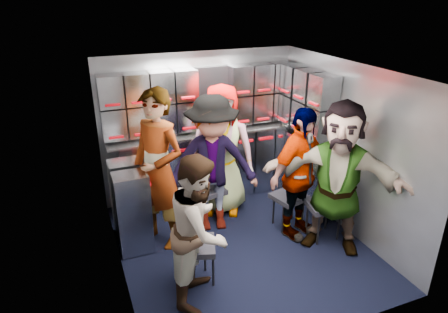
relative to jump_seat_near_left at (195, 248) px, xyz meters
name	(u,v)px	position (x,y,z in m)	size (l,w,h in m)	color
floor	(241,245)	(0.71, 0.42, -0.43)	(3.00, 3.00, 0.00)	black
wall_back	(199,126)	(0.71, 1.92, 0.62)	(2.80, 0.04, 2.10)	gray
wall_left	(114,188)	(-0.69, 0.42, 0.62)	(0.04, 3.00, 2.10)	gray
wall_right	(346,148)	(2.11, 0.42, 0.62)	(0.04, 3.00, 2.10)	gray
ceiling	(244,71)	(0.71, 0.42, 1.67)	(2.80, 3.00, 0.02)	silver
cart_bank_back	(205,167)	(0.71, 1.71, 0.07)	(2.68, 0.38, 0.99)	#9EA4AE
cart_bank_left	(131,206)	(-0.48, 0.98, 0.07)	(0.38, 0.76, 0.99)	#9EA4AE
counter	(204,133)	(0.71, 1.71, 0.59)	(2.68, 0.42, 0.03)	#ADB0B5
locker_bank_back	(202,98)	(0.71, 1.77, 1.06)	(2.68, 0.28, 0.82)	#9EA4AE
locker_bank_right	(307,101)	(1.96, 1.12, 1.06)	(0.28, 1.00, 0.82)	#9EA4AE
right_cabinet	(305,172)	(1.96, 1.02, 0.07)	(0.28, 1.20, 1.00)	#9EA4AE
coffee_niche	(213,98)	(0.89, 1.83, 1.04)	(0.46, 0.16, 0.84)	black
red_latch_strip	(209,147)	(0.71, 1.51, 0.45)	(2.60, 0.02, 0.03)	#A8030C
jump_seat_near_left	(195,248)	(0.00, 0.00, 0.00)	(0.51, 0.49, 0.48)	black
jump_seat_mid_left	(208,192)	(0.54, 1.11, -0.01)	(0.45, 0.43, 0.47)	black
jump_seat_center	(217,177)	(0.81, 1.48, -0.02)	(0.41, 0.39, 0.46)	black
jump_seat_mid_right	(289,198)	(1.44, 0.58, -0.02)	(0.47, 0.45, 0.46)	black
jump_seat_near_right	(324,207)	(1.72, 0.21, -0.01)	(0.46, 0.44, 0.47)	black
attendant_standing	(158,170)	(-0.14, 0.86, 0.53)	(0.69, 0.46, 1.91)	black
attendant_arc_a	(200,229)	(0.00, -0.18, 0.34)	(0.74, 0.58, 1.52)	black
attendant_arc_b	(212,165)	(0.54, 0.93, 0.45)	(1.13, 0.65, 1.75)	black
attendant_arc_c	(222,150)	(0.81, 1.30, 0.46)	(0.87, 0.56, 1.78)	black
attendant_arc_d	(299,175)	(1.44, 0.40, 0.40)	(0.97, 0.40, 1.65)	black
attendant_arc_e	(338,178)	(1.72, 0.03, 0.47)	(1.67, 0.53, 1.80)	black
bottle_left	(164,129)	(0.14, 1.66, 0.74)	(0.06, 0.06, 0.26)	white
bottle_mid	(162,129)	(0.10, 1.66, 0.74)	(0.07, 0.07, 0.26)	white
bottle_right	(244,119)	(1.30, 1.66, 0.74)	(0.06, 0.06, 0.27)	white
cup_left	(171,134)	(0.23, 1.65, 0.65)	(0.08, 0.08, 0.10)	tan
cup_right	(285,119)	(1.96, 1.65, 0.66)	(0.09, 0.09, 0.11)	tan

